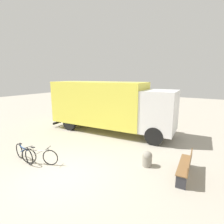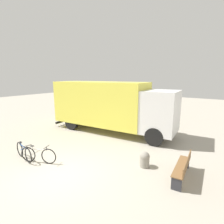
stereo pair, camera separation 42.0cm
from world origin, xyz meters
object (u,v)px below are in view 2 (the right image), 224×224
object	(u,v)px
bicycle_near	(24,152)
park_bench	(184,166)
bicycle_middle	(38,155)
delivery_truck	(110,105)
bollard_near_bench	(145,159)

from	to	relation	value
bicycle_near	park_bench	bearing A→B (deg)	30.45
bicycle_middle	delivery_truck	bearing A→B (deg)	66.67
delivery_truck	park_bench	world-z (taller)	delivery_truck
bicycle_near	bicycle_middle	bearing A→B (deg)	21.28
park_bench	bollard_near_bench	distance (m)	1.56
park_bench	bollard_near_bench	bearing A→B (deg)	86.99
park_bench	bollard_near_bench	xyz separation A→B (m)	(-1.55, -0.00, -0.14)
bicycle_near	bollard_near_bench	world-z (taller)	bicycle_near
delivery_truck	bicycle_middle	world-z (taller)	delivery_truck
delivery_truck	bicycle_near	size ratio (longest dim) A/B	5.16
park_bench	bicycle_middle	distance (m)	6.07
delivery_truck	bicycle_near	distance (m)	6.01
bicycle_middle	bollard_near_bench	distance (m)	4.67
park_bench	bicycle_near	world-z (taller)	park_bench
bicycle_near	bollard_near_bench	xyz separation A→B (m)	(4.91, 2.48, -0.03)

